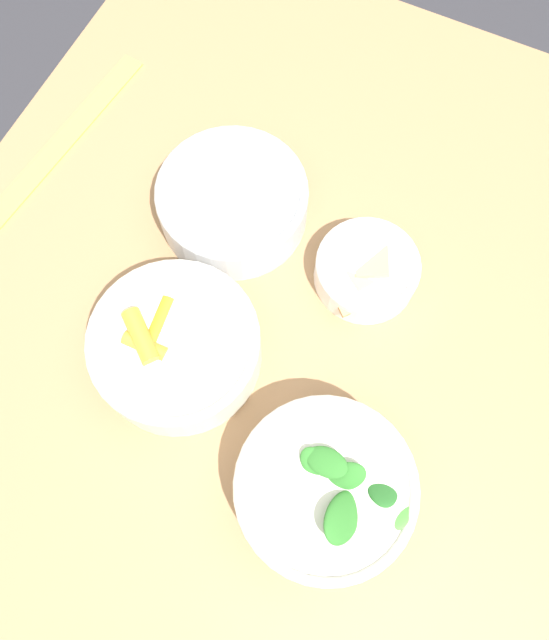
% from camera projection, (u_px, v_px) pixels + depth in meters
% --- Properties ---
extents(ground_plane, '(10.00, 10.00, 0.00)m').
position_uv_depth(ground_plane, '(290.00, 468.00, 1.41)').
color(ground_plane, '#2D2D33').
extents(dining_table, '(1.12, 0.96, 0.78)m').
position_uv_depth(dining_table, '(302.00, 409.00, 0.79)').
color(dining_table, '#99724C').
rests_on(dining_table, ground_plane).
extents(bowl_carrots, '(0.18, 0.18, 0.07)m').
position_uv_depth(bowl_carrots, '(176.00, 346.00, 0.66)').
color(bowl_carrots, silver).
rests_on(bowl_carrots, dining_table).
extents(bowl_greens, '(0.18, 0.18, 0.10)m').
position_uv_depth(bowl_greens, '(326.00, 490.00, 0.61)').
color(bowl_greens, silver).
rests_on(bowl_greens, dining_table).
extents(bowl_beans_hotdog, '(0.17, 0.17, 0.06)m').
position_uv_depth(bowl_beans_hotdog, '(233.00, 203.00, 0.73)').
color(bowl_beans_hotdog, silver).
rests_on(bowl_beans_hotdog, dining_table).
extents(bowl_cookies, '(0.12, 0.12, 0.05)m').
position_uv_depth(bowl_cookies, '(366.00, 270.00, 0.70)').
color(bowl_cookies, white).
rests_on(bowl_cookies, dining_table).
extents(ruler, '(0.30, 0.06, 0.00)m').
position_uv_depth(ruler, '(65.00, 139.00, 0.79)').
color(ruler, '#EADB4C').
rests_on(ruler, dining_table).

